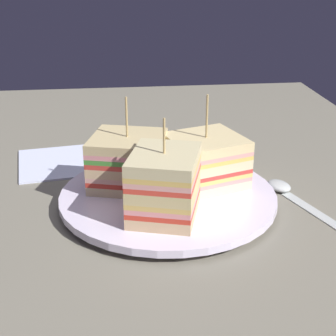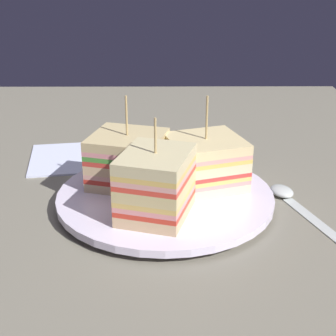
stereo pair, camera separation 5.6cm
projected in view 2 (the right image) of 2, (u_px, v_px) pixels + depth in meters
ground_plane at (168, 212)px, 57.70cm from camera, size 108.65×70.55×1.80cm
plate at (168, 198)px, 57.00cm from camera, size 24.01×24.01×1.47cm
sandwich_wedge_0 at (208, 162)px, 57.65cm from camera, size 9.60×9.91×10.48cm
sandwich_wedge_1 at (131, 160)px, 58.09cm from camera, size 9.31×9.67×10.35cm
sandwich_wedge_2 at (159, 184)px, 50.98cm from camera, size 9.45×8.39×10.25cm
spoon at (295, 200)px, 57.51cm from camera, size 14.75×6.52×1.00cm
napkin at (71, 157)px, 69.83cm from camera, size 12.86×11.89×0.50cm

